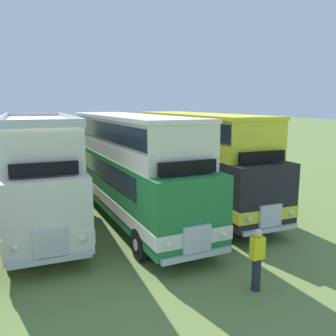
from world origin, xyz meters
TOP-DOWN VIEW (x-y plane):
  - bus_sixth_in_row at (5.44, 0.42)m, footprint 2.96×9.87m
  - bus_seventh_in_row at (9.06, -0.14)m, footprint 2.72×11.55m
  - bus_eighth_in_row at (12.68, 0.38)m, footprint 2.91×11.04m
  - marshal_person at (10.15, -7.41)m, footprint 0.36×0.24m

SIDE VIEW (x-z plane):
  - marshal_person at x=10.15m, z-range 0.02..1.75m
  - bus_sixth_in_row at x=5.44m, z-range 0.09..4.61m
  - bus_eighth_in_row at x=12.68m, z-range 0.23..4.72m
  - bus_seventh_in_row at x=9.06m, z-range 0.23..4.72m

